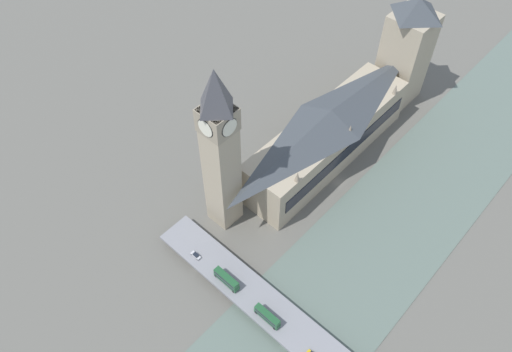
% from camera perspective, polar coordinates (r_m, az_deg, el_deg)
% --- Properties ---
extents(ground_plane, '(600.00, 600.00, 0.00)m').
position_cam_1_polar(ground_plane, '(228.62, 9.44, -0.76)').
color(ground_plane, '#605E56').
extents(river_water, '(49.43, 360.00, 0.30)m').
position_cam_1_polar(river_water, '(221.32, 15.82, -4.92)').
color(river_water, slate).
rests_on(river_water, ground_plane).
extents(parliament_hall, '(23.42, 92.46, 29.88)m').
position_cam_1_polar(parliament_hall, '(227.10, 8.20, 4.68)').
color(parliament_hall, tan).
rests_on(parliament_hall, ground_plane).
extents(clock_tower, '(11.96, 11.96, 78.56)m').
position_cam_1_polar(clock_tower, '(182.34, -4.14, 3.05)').
color(clock_tower, tan).
rests_on(clock_tower, ground_plane).
extents(victoria_tower, '(19.56, 19.56, 60.05)m').
position_cam_1_polar(victoria_tower, '(259.94, 16.77, 13.57)').
color(victoria_tower, tan).
rests_on(victoria_tower, ground_plane).
extents(road_bridge, '(130.86, 14.28, 4.78)m').
position_cam_1_polar(road_bridge, '(186.41, 4.49, -17.27)').
color(road_bridge, slate).
rests_on(road_bridge, ground_plane).
extents(double_decker_bus_lead, '(11.21, 2.66, 4.89)m').
position_cam_1_polar(double_decker_bus_lead, '(190.79, -3.40, -11.68)').
color(double_decker_bus_lead, '#235B33').
rests_on(double_decker_bus_lead, road_bridge).
extents(double_decker_bus_mid, '(10.79, 2.48, 4.64)m').
position_cam_1_polar(double_decker_bus_mid, '(184.29, 1.30, -15.72)').
color(double_decker_bus_mid, '#235B33').
rests_on(double_decker_bus_mid, road_bridge).
extents(car_northbound_lead, '(4.48, 1.75, 1.42)m').
position_cam_1_polar(car_northbound_lead, '(199.14, -6.90, -8.98)').
color(car_northbound_lead, silver).
rests_on(car_northbound_lead, road_bridge).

